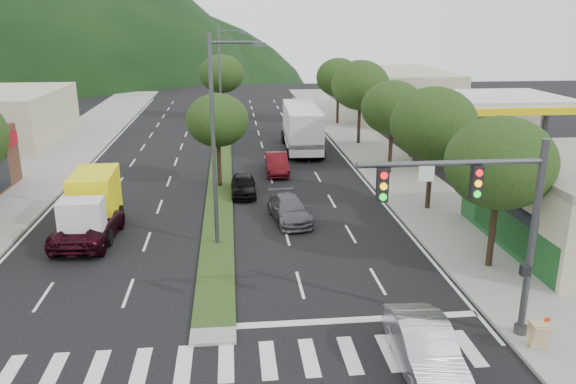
{
  "coord_description": "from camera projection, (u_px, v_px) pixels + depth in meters",
  "views": [
    {
      "loc": [
        0.83,
        -17.75,
        10.54
      ],
      "look_at": [
        3.66,
        9.69,
        2.07
      ],
      "focal_mm": 35.0,
      "sensor_mm": 36.0,
      "label": 1
    }
  ],
  "objects": [
    {
      "name": "car_queue_c",
      "position": [
        277.0,
        163.0,
        40.11
      ],
      "size": [
        1.58,
        4.38,
        1.44
      ],
      "primitive_type": "imported",
      "rotation": [
        0.0,
        0.0,
        -0.01
      ],
      "color": "#4C0C11",
      "rests_on": "ground"
    },
    {
      "name": "tree_r_c",
      "position": [
        393.0,
        108.0,
        38.69
      ],
      "size": [
        4.4,
        4.4,
        6.48
      ],
      "color": "black",
      "rests_on": "sidewalk_right"
    },
    {
      "name": "streetlight_mid",
      "position": [
        222.0,
        78.0,
        49.65
      ],
      "size": [
        2.6,
        0.25,
        10.0
      ],
      "color": "#47494C",
      "rests_on": "ground"
    },
    {
      "name": "bldg_left_far",
      "position": [
        6.0,
        117.0,
        49.69
      ],
      "size": [
        9.0,
        14.0,
        4.6
      ],
      "primitive_type": "cube",
      "color": "#B5AF90",
      "rests_on": "ground"
    },
    {
      "name": "car_queue_d",
      "position": [
        307.0,
        148.0,
        45.17
      ],
      "size": [
        2.65,
        4.89,
        1.3
      ],
      "primitive_type": "imported",
      "rotation": [
        0.0,
        0.0,
        -0.11
      ],
      "color": "black",
      "rests_on": "ground"
    },
    {
      "name": "traffic_signal",
      "position": [
        491.0,
        212.0,
        17.95
      ],
      "size": [
        6.12,
        0.4,
        7.0
      ],
      "color": "#47494C",
      "rests_on": "ground"
    },
    {
      "name": "tree_r_a",
      "position": [
        500.0,
        163.0,
        23.46
      ],
      "size": [
        4.6,
        4.6,
        6.63
      ],
      "color": "black",
      "rests_on": "sidewalk_right"
    },
    {
      "name": "car_queue_b",
      "position": [
        289.0,
        209.0,
        30.61
      ],
      "size": [
        2.41,
        4.68,
        1.3
      ],
      "primitive_type": "imported",
      "rotation": [
        0.0,
        0.0,
        0.13
      ],
      "color": "#515257",
      "rests_on": "ground"
    },
    {
      "name": "box_truck",
      "position": [
        93.0,
        205.0,
        28.97
      ],
      "size": [
        2.52,
        6.06,
        2.95
      ],
      "rotation": [
        0.0,
        0.0,
        3.18
      ],
      "color": "silver",
      "rests_on": "ground"
    },
    {
      "name": "tree_r_e",
      "position": [
        338.0,
        77.0,
        57.67
      ],
      "size": [
        4.6,
        4.6,
        6.71
      ],
      "color": "black",
      "rests_on": "sidewalk_right"
    },
    {
      "name": "tree_r_b",
      "position": [
        434.0,
        124.0,
        31.0
      ],
      "size": [
        4.8,
        4.8,
        6.94
      ],
      "color": "black",
      "rests_on": "sidewalk_right"
    },
    {
      "name": "tree_med_near",
      "position": [
        218.0,
        120.0,
        35.71
      ],
      "size": [
        4.0,
        4.0,
        6.02
      ],
      "color": "black",
      "rests_on": "median"
    },
    {
      "name": "suv_maroon",
      "position": [
        89.0,
        227.0,
        27.7
      ],
      "size": [
        2.92,
        5.71,
        1.54
      ],
      "primitive_type": "imported",
      "rotation": [
        0.0,
        0.0,
        3.08
      ],
      "color": "black",
      "rests_on": "ground"
    },
    {
      "name": "sidewalk_left",
      "position": [
        48.0,
        165.0,
        42.37
      ],
      "size": [
        6.0,
        90.0,
        0.15
      ],
      "primitive_type": "cube",
      "color": "gray",
      "rests_on": "ground"
    },
    {
      "name": "gas_canopy",
      "position": [
        478.0,
        104.0,
        41.31
      ],
      "size": [
        12.2,
        8.2,
        5.25
      ],
      "color": "silver",
      "rests_on": "ground"
    },
    {
      "name": "streetlight_near",
      "position": [
        217.0,
        132.0,
        25.88
      ],
      "size": [
        2.6,
        0.25,
        10.0
      ],
      "color": "#47494C",
      "rests_on": "ground"
    },
    {
      "name": "motorhome",
      "position": [
        302.0,
        127.0,
        46.97
      ],
      "size": [
        3.35,
        9.65,
        3.66
      ],
      "rotation": [
        0.0,
        0.0,
        -0.04
      ],
      "color": "silver",
      "rests_on": "ground"
    },
    {
      "name": "tree_r_d",
      "position": [
        360.0,
        85.0,
        48.07
      ],
      "size": [
        5.0,
        5.0,
        7.17
      ],
      "color": "black",
      "rests_on": "sidewalk_right"
    },
    {
      "name": "median",
      "position": [
        222.0,
        152.0,
        46.5
      ],
      "size": [
        1.6,
        56.0,
        0.12
      ],
      "primitive_type": "cube",
      "color": "#1F3212",
      "rests_on": "ground"
    },
    {
      "name": "crosswalk",
      "position": [
        212.0,
        363.0,
        17.99
      ],
      "size": [
        19.0,
        2.2,
        0.01
      ],
      "primitive_type": "cube",
      "color": "silver",
      "rests_on": "ground"
    },
    {
      "name": "car_queue_a",
      "position": [
        243.0,
        185.0,
        35.13
      ],
      "size": [
        1.54,
        3.82,
        1.3
      ],
      "primitive_type": "imported",
      "rotation": [
        0.0,
        0.0,
        -0.0
      ],
      "color": "black",
      "rests_on": "ground"
    },
    {
      "name": "bldg_right_far",
      "position": [
        397.0,
        94.0,
        62.88
      ],
      "size": [
        10.0,
        16.0,
        5.2
      ],
      "primitive_type": "cube",
      "color": "#B5AF90",
      "rests_on": "ground"
    },
    {
      "name": "tree_med_far",
      "position": [
        221.0,
        74.0,
        60.26
      ],
      "size": [
        4.8,
        4.8,
        6.94
      ],
      "color": "black",
      "rests_on": "median"
    },
    {
      "name": "sedan_silver",
      "position": [
        425.0,
        348.0,
        17.47
      ],
      "size": [
        1.8,
        4.72,
        1.54
      ],
      "primitive_type": "imported",
      "rotation": [
        0.0,
        0.0,
        -0.04
      ],
      "color": "#A7AAAF",
      "rests_on": "ground"
    },
    {
      "name": "ground",
      "position": [
        214.0,
        330.0,
        19.89
      ],
      "size": [
        160.0,
        160.0,
        0.0
      ],
      "primitive_type": "plane",
      "color": "black",
      "rests_on": "ground"
    },
    {
      "name": "a_frame_sign",
      "position": [
        539.0,
        333.0,
        18.42
      ],
      "size": [
        0.6,
        0.67,
        1.23
      ],
      "rotation": [
        0.0,
        0.0,
        -0.09
      ],
      "color": "tan",
      "rests_on": "sidewalk_right"
    },
    {
      "name": "sidewalk_right",
      "position": [
        378.0,
        157.0,
        44.87
      ],
      "size": [
        5.0,
        90.0,
        0.15
      ],
      "primitive_type": "cube",
      "color": "gray",
      "rests_on": "ground"
    }
  ]
}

